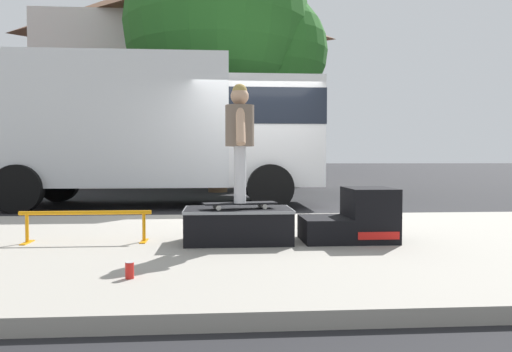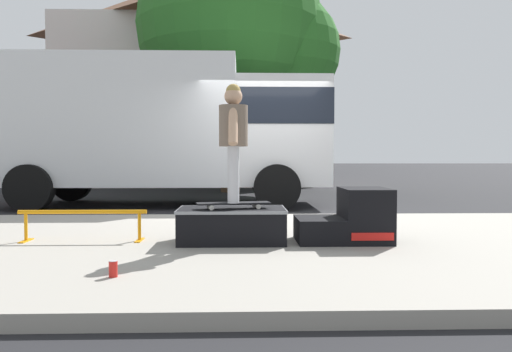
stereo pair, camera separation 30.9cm
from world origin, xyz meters
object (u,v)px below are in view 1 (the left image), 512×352
skater_kid (240,133)px  street_tree_main (228,34)px  skate_box (238,224)px  kicker_ramp (356,219)px  grind_rail (86,219)px  skateboard (240,204)px  box_truck (155,126)px  soda_can (130,270)px

skater_kid → street_tree_main: bearing=89.5°
skate_box → kicker_ramp: (1.29, -0.00, 0.04)m
kicker_ramp → grind_rail: size_ratio=0.72×
skateboard → skater_kid: skater_kid is taller
skater_kid → kicker_ramp: bearing=2.6°
skate_box → kicker_ramp: kicker_ramp is taller
box_truck → grind_rail: bearing=-91.0°
grind_rail → skateboard: bearing=-6.1°
skateboard → box_truck: (-1.55, 5.36, 1.16)m
soda_can → skate_box: bearing=59.9°
skater_kid → grind_rail: bearing=173.9°
kicker_ramp → skater_kid: 1.58m
skateboard → skater_kid: (0.00, -0.00, 0.75)m
skate_box → grind_rail: skate_box is taller
skateboard → soda_can: (-0.90, -1.46, -0.36)m
skate_box → soda_can: skate_box is taller
skate_box → box_truck: bearing=106.2°
soda_can → street_tree_main: street_tree_main is taller
kicker_ramp → box_truck: 6.15m
skater_kid → street_tree_main: size_ratio=0.17×
grind_rail → soda_can: grind_rail is taller
skate_box → street_tree_main: (0.10, 9.33, 4.34)m
grind_rail → skater_kid: (1.65, -0.18, 0.92)m
kicker_ramp → skater_kid: (-1.27, -0.06, 0.93)m
skateboard → street_tree_main: bearing=89.5°
skateboard → skater_kid: size_ratio=0.64×
skateboard → skater_kid: 0.75m
skate_box → grind_rail: 1.64m
grind_rail → skater_kid: bearing=-6.1°
soda_can → street_tree_main: size_ratio=0.02×
skateboard → street_tree_main: size_ratio=0.11×
skateboard → street_tree_main: (0.08, 9.39, 4.11)m
kicker_ramp → street_tree_main: street_tree_main is taller
kicker_ramp → street_tree_main: size_ratio=0.13×
grind_rail → box_truck: size_ratio=0.20×
skater_kid → skateboard: bearing=90.0°
street_tree_main → skate_box: bearing=-90.6°
kicker_ramp → box_truck: size_ratio=0.14×
skater_kid → box_truck: box_truck is taller
skate_box → street_tree_main: size_ratio=0.15×
kicker_ramp → grind_rail: kicker_ramp is taller
grind_rail → street_tree_main: size_ratio=0.18×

